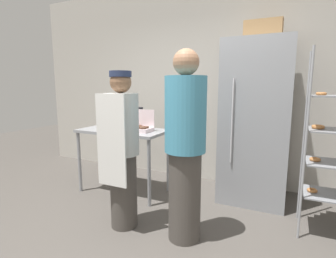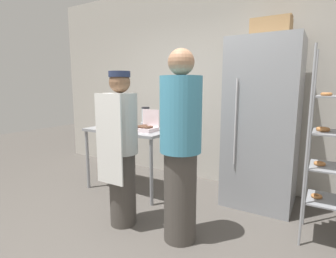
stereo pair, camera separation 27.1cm
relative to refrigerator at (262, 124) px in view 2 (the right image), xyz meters
name	(u,v)px [view 2 (the right image)]	position (x,y,z in m)	size (l,w,h in m)	color
ground_plane	(125,255)	(-0.75, -1.69, -1.00)	(14.00, 14.00, 0.00)	#4C4742
back_wall	(219,83)	(-0.75, 0.52, 0.50)	(6.40, 0.12, 3.00)	#B7B2A8
refrigerator	(262,124)	(0.00, 0.00, 0.00)	(0.80, 0.73, 1.99)	gray
prep_counter	(129,136)	(-1.65, -0.50, -0.23)	(1.18, 0.61, 0.87)	gray
donut_box	(146,127)	(-1.34, -0.53, -0.08)	(0.26, 0.23, 0.28)	silver
blender_pitcher	(146,118)	(-1.52, -0.29, 0.00)	(0.14, 0.14, 0.29)	#99999E
cardboard_storage_box	(271,29)	(0.02, 0.11, 1.11)	(0.44, 0.32, 0.24)	#A87F51
person_baker	(121,148)	(-1.11, -1.28, -0.17)	(0.34, 0.36, 1.59)	#47423D
person_customer	(181,147)	(-0.46, -1.22, -0.09)	(0.38, 0.38, 1.77)	#47423D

